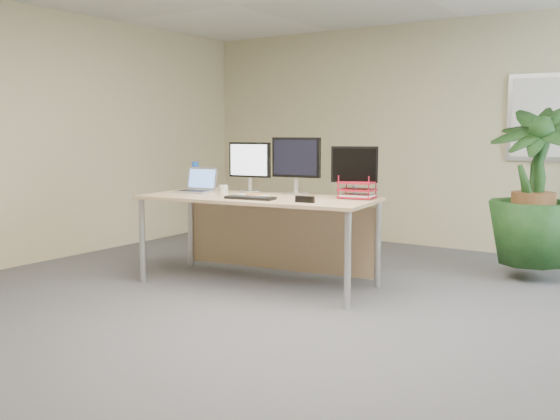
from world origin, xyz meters
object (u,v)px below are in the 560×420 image
Objects in this scene: monitor_right at (296,162)px; laptop at (197,186)px; desk at (264,214)px; floor_plant at (533,201)px; monitor_left at (250,164)px.

laptop is at bearing -162.17° from monitor_right.
laptop is (-0.72, -0.10, 0.23)m from desk.
laptop reaches higher than desk.
monitor_right is at bearing 17.83° from laptop.
desk is 0.76m from laptop.
monitor_right reaches higher than laptop.
floor_plant is 4.12× the size of laptop.
monitor_right is at bearing 42.79° from desk.
floor_plant is at bearing 29.61° from laptop.
monitor_left is at bearing 30.27° from laptop.
monitor_left is at bearing -174.87° from monitor_right.
monitor_left is 0.91× the size of monitor_right.
laptop is at bearing -150.39° from floor_plant.
desk is 0.56m from monitor_right.
desk is 4.60× the size of monitor_left.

